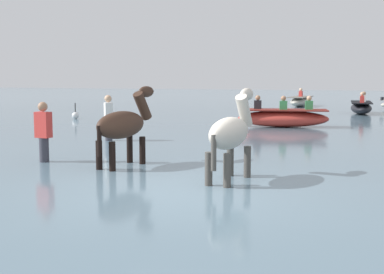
# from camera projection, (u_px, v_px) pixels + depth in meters

# --- Properties ---
(ground_plane) EXTENTS (120.00, 120.00, 0.00)m
(ground_plane) POSITION_uv_depth(u_px,v_px,m) (181.00, 214.00, 8.42)
(ground_plane) COLOR #666051
(water_surface) EXTENTS (90.00, 90.00, 0.37)m
(water_surface) POSITION_uv_depth(u_px,v_px,m) (269.00, 134.00, 17.94)
(water_surface) COLOR slate
(water_surface) RESTS_ON ground
(horse_lead_dark_bay) EXTENTS (0.81, 1.80, 1.95)m
(horse_lead_dark_bay) POSITION_uv_depth(u_px,v_px,m) (123.00, 127.00, 10.61)
(horse_lead_dark_bay) COLOR #382319
(horse_lead_dark_bay) RESTS_ON ground
(horse_trailing_pinto) EXTENTS (0.69, 1.80, 1.95)m
(horse_trailing_pinto) POSITION_uv_depth(u_px,v_px,m) (231.00, 135.00, 9.15)
(horse_trailing_pinto) COLOR beige
(horse_trailing_pinto) RESTS_ON ground
(boat_mid_outer) EXTENTS (0.96, 2.85, 1.03)m
(boat_mid_outer) POSITION_uv_depth(u_px,v_px,m) (361.00, 108.00, 24.74)
(boat_mid_outer) COLOR black
(boat_mid_outer) RESTS_ON water_surface
(boat_distant_east) EXTENTS (3.27, 1.50, 1.09)m
(boat_distant_east) POSITION_uv_depth(u_px,v_px,m) (283.00, 118.00, 18.56)
(boat_distant_east) COLOR #BC382D
(boat_distant_east) RESTS_ON water_surface
(boat_far_inshore) EXTENTS (1.34, 2.97, 1.04)m
(boat_far_inshore) POSITION_uv_depth(u_px,v_px,m) (300.00, 101.00, 30.40)
(boat_far_inshore) COLOR #B2AD9E
(boat_far_inshore) RESTS_ON water_surface
(person_onlooker_left) EXTENTS (0.35, 0.38, 1.63)m
(person_onlooker_left) POSITION_uv_depth(u_px,v_px,m) (109.00, 123.00, 14.73)
(person_onlooker_left) COLOR #383842
(person_onlooker_left) RESTS_ON ground
(person_wading_mid) EXTENTS (0.35, 0.25, 1.63)m
(person_wading_mid) POSITION_uv_depth(u_px,v_px,m) (44.00, 138.00, 11.15)
(person_wading_mid) COLOR #383842
(person_wading_mid) RESTS_ON ground
(channel_buoy) EXTENTS (0.29, 0.29, 0.66)m
(channel_buoy) POSITION_uv_depth(u_px,v_px,m) (75.00, 115.00, 21.88)
(channel_buoy) COLOR silver
(channel_buoy) RESTS_ON water_surface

